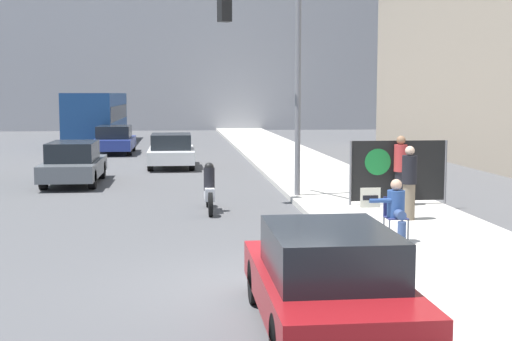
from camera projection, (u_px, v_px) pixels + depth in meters
The scene contains 13 objects.
ground_plane at pixel (268, 287), 11.21m from camera, with size 160.00×160.00×0.00m, color #4F4F51.
sidewalk_curb at pixel (315, 174), 26.42m from camera, with size 3.81×90.00×0.15m, color beige.
seated_protester at pixel (396, 209), 13.70m from camera, with size 0.93×0.77×1.24m.
jogger_on_sidewalk at pixel (409, 182), 16.26m from camera, with size 0.34×0.34×1.70m.
pedestrian_behind at pixel (400, 170), 18.35m from camera, with size 0.34×0.34×1.81m.
protest_banner at pixel (398, 171), 18.52m from camera, with size 2.60×0.06×1.67m.
traffic_light_pole at pixel (272, 55), 19.49m from camera, with size 2.38×2.15×5.90m.
parked_car_curbside at pixel (327, 279), 9.04m from camera, with size 1.73×4.11×1.36m.
car_on_road_nearest at pixel (74, 163), 23.92m from camera, with size 1.74×4.60×1.43m.
car_on_road_midblock at pixel (171, 151), 29.36m from camera, with size 1.85×4.34×1.39m.
car_on_road_distant at pixel (115, 140), 36.17m from camera, with size 1.89×4.62×1.42m.
city_bus_on_road at pixel (98, 115), 43.19m from camera, with size 2.62×12.21×3.07m.
motorcycle_on_road at pixel (209, 191), 18.32m from camera, with size 0.28×2.11×1.28m.
Camera 1 is at (-1.36, -10.86, 3.02)m, focal length 50.00 mm.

